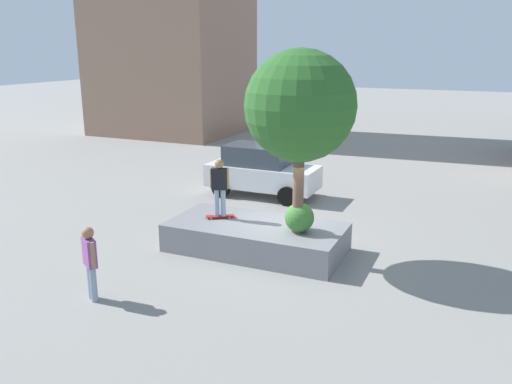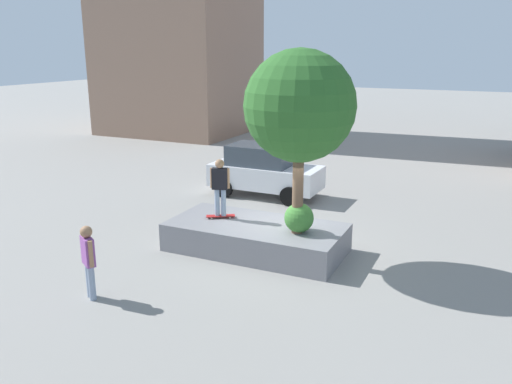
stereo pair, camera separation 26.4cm
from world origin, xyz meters
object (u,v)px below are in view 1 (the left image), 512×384
at_px(skateboarder, 220,184).
at_px(plaza_tree, 300,107).
at_px(skateboard, 220,216).
at_px(planter_ledge, 256,237).
at_px(sedan_parked, 261,170).
at_px(bystander_watching, 90,258).

bearing_deg(skateboarder, plaza_tree, -5.39).
distance_m(plaza_tree, skateboard, 3.97).
xyz_separation_m(planter_ledge, skateboarder, (-1.12, 0.05, 1.38)).
distance_m(plaza_tree, sedan_parked, 6.96).
relative_size(plaza_tree, sedan_parked, 1.12).
bearing_deg(plaza_tree, sedan_parked, 121.82).
relative_size(planter_ledge, skateboarder, 2.95).
height_order(plaza_tree, sedan_parked, plaza_tree).
height_order(skateboarder, sedan_parked, skateboarder).
bearing_deg(plaza_tree, skateboard, 174.61).
bearing_deg(skateboard, bystander_watching, -103.40).
bearing_deg(skateboarder, sedan_parked, 100.41).
relative_size(planter_ledge, sedan_parked, 1.15).
xyz_separation_m(planter_ledge, bystander_watching, (-2.12, -4.12, 0.60)).
distance_m(skateboard, skateboarder, 0.94).
bearing_deg(sedan_parked, planter_ledge, -68.23).
relative_size(plaza_tree, skateboard, 5.85).
relative_size(skateboarder, sedan_parked, 0.39).
height_order(plaza_tree, skateboarder, plaza_tree).
height_order(planter_ledge, plaza_tree, plaza_tree).
bearing_deg(skateboarder, planter_ledge, -2.80).
bearing_deg(skateboard, planter_ledge, -2.80).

